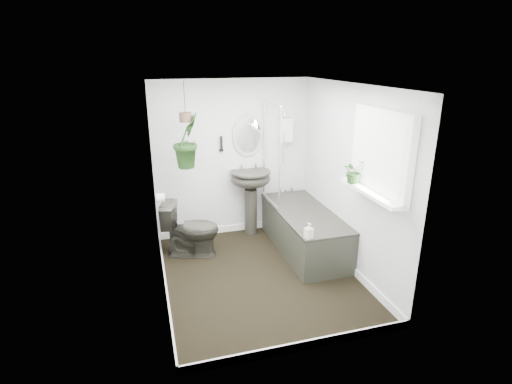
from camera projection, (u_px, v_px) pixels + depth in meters
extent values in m
cube|color=black|center=(259.00, 276.00, 4.98)|extent=(2.30, 2.80, 0.02)
cube|color=white|center=(260.00, 84.00, 4.22)|extent=(2.30, 2.80, 0.02)
cube|color=white|center=(232.00, 159.00, 5.88)|extent=(2.30, 0.02, 2.30)
cube|color=white|center=(308.00, 239.00, 3.32)|extent=(2.30, 0.02, 2.30)
cube|color=white|center=(157.00, 197.00, 4.30)|extent=(0.02, 2.80, 2.30)
cube|color=white|center=(350.00, 180.00, 4.91)|extent=(0.02, 2.80, 2.30)
cube|color=white|center=(259.00, 272.00, 4.96)|extent=(2.30, 2.80, 0.10)
cube|color=white|center=(286.00, 130.00, 5.90)|extent=(0.20, 0.10, 0.35)
ellipsoid|color=#B2AB9D|center=(248.00, 135.00, 5.79)|extent=(0.46, 0.03, 0.62)
cylinder|color=black|center=(221.00, 144.00, 5.71)|extent=(0.04, 0.04, 0.22)
cylinder|color=white|center=(160.00, 197.00, 5.03)|extent=(0.11, 0.11, 0.11)
cube|color=white|center=(381.00, 153.00, 4.09)|extent=(0.08, 1.00, 0.90)
cube|color=white|center=(371.00, 192.00, 4.21)|extent=(0.18, 1.00, 0.04)
cube|color=white|center=(377.00, 153.00, 4.08)|extent=(0.01, 0.86, 0.76)
imported|color=#272720|center=(191.00, 229.00, 5.38)|extent=(0.83, 0.62, 0.76)
imported|color=black|center=(354.00, 171.00, 4.42)|extent=(0.28, 0.25, 0.27)
imported|color=black|center=(187.00, 140.00, 5.15)|extent=(0.49, 0.50, 0.71)
imported|color=black|center=(309.00, 231.00, 4.63)|extent=(0.10, 0.11, 0.19)
cylinder|color=#473226|center=(185.00, 117.00, 5.05)|extent=(0.16, 0.16, 0.12)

